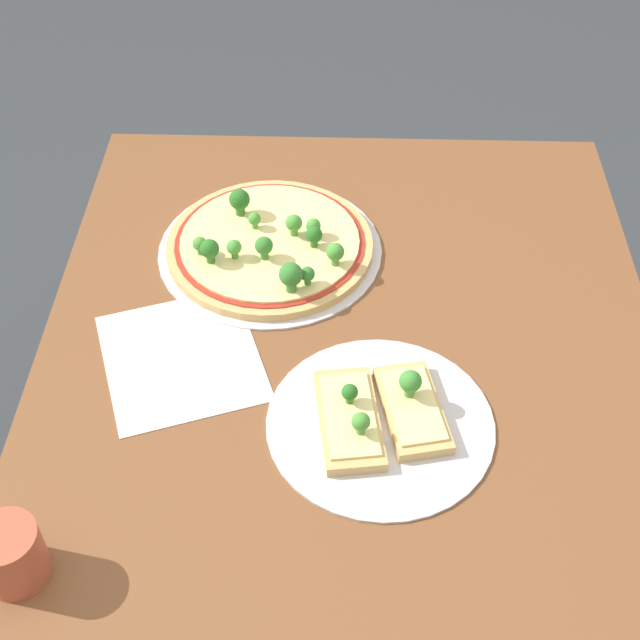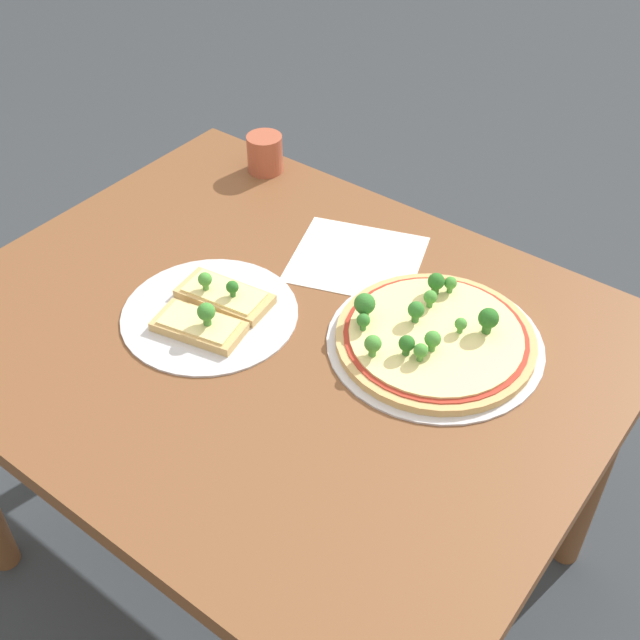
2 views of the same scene
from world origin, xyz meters
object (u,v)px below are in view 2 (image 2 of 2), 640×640
pizza_tray_whole (434,337)px  pizza_tray_slice (212,310)px  dining_table (277,366)px  drinking_cup (265,153)px

pizza_tray_whole → pizza_tray_slice: bearing=-153.6°
dining_table → pizza_tray_slice: (-0.11, -0.04, 0.10)m
dining_table → pizza_tray_whole: size_ratio=3.12×
pizza_tray_slice → dining_table: bearing=20.4°
pizza_tray_slice → drinking_cup: bearing=119.0°
pizza_tray_slice → pizza_tray_whole: bearing=26.4°
pizza_tray_whole → drinking_cup: 0.62m
pizza_tray_whole → drinking_cup: size_ratio=4.44×
dining_table → pizza_tray_whole: pizza_tray_whole is taller
dining_table → drinking_cup: size_ratio=13.85×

